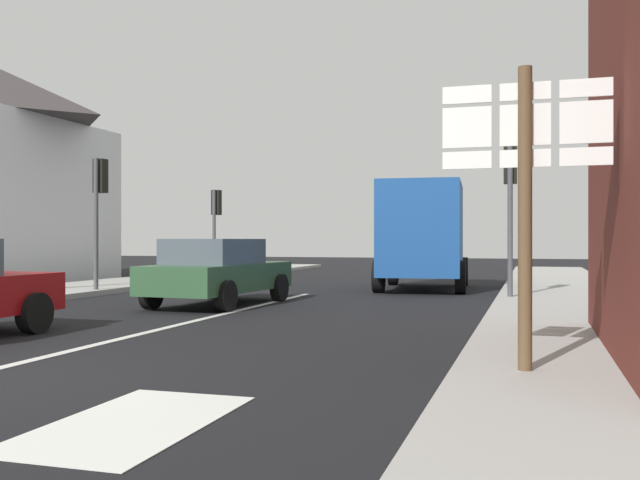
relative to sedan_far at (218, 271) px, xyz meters
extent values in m
plane|color=black|center=(0.93, 1.54, -0.76)|extent=(80.00, 80.00, 0.00)
cube|color=#9E9B96|center=(7.40, -0.46, -0.69)|extent=(3.01, 44.00, 0.14)
cube|color=silver|center=(0.93, -2.46, -0.75)|extent=(0.16, 12.00, 0.01)
cube|color=silver|center=(3.66, -9.46, -0.75)|extent=(1.20, 2.20, 0.01)
cube|color=silver|center=(-12.15, 10.23, -0.41)|extent=(4.33, 1.20, 0.70)
cylinder|color=black|center=(-0.67, -5.19, -0.44)|extent=(0.22, 0.64, 0.64)
cube|color=#2D5133|center=(0.00, 0.07, -0.14)|extent=(1.99, 4.30, 0.60)
cube|color=#47515B|center=(-0.01, -0.18, 0.43)|extent=(1.67, 2.19, 0.55)
cylinder|color=black|center=(-0.79, 1.47, -0.44)|extent=(0.26, 0.65, 0.64)
cylinder|color=black|center=(0.96, 1.36, -0.44)|extent=(0.26, 0.65, 0.64)
cylinder|color=black|center=(-0.95, -1.23, -0.44)|extent=(0.26, 0.65, 0.64)
cylinder|color=black|center=(0.80, -1.33, -0.44)|extent=(0.26, 0.65, 0.64)
cube|color=#19478C|center=(3.68, 5.67, 0.99)|extent=(2.46, 3.85, 2.60)
cube|color=#19478C|center=(3.50, 8.17, 0.69)|extent=(2.18, 1.45, 2.00)
cube|color=#47515B|center=(3.50, 8.22, 1.49)|extent=(1.76, 0.23, 0.70)
cylinder|color=black|center=(2.41, 8.04, -0.31)|extent=(0.34, 0.92, 0.90)
cylinder|color=black|center=(4.60, 8.20, -0.31)|extent=(0.34, 0.92, 0.90)
cylinder|color=black|center=(2.65, 4.65, -0.31)|extent=(0.34, 0.92, 0.90)
cylinder|color=black|center=(4.85, 4.80, -0.31)|extent=(0.34, 0.92, 0.90)
cylinder|color=brown|center=(6.62, -6.98, 0.84)|extent=(0.14, 0.14, 3.20)
cube|color=white|center=(6.04, -6.93, 2.20)|extent=(0.50, 0.03, 0.18)
cube|color=black|center=(6.04, -6.91, 2.20)|extent=(0.43, 0.01, 0.13)
cube|color=white|center=(6.04, -6.93, 1.86)|extent=(0.50, 0.03, 0.42)
cube|color=black|center=(6.04, -6.91, 1.86)|extent=(0.43, 0.01, 0.32)
cube|color=white|center=(6.04, -6.93, 1.52)|extent=(0.50, 0.03, 0.18)
cube|color=black|center=(6.04, -6.91, 1.52)|extent=(0.43, 0.01, 0.13)
cube|color=white|center=(6.62, -6.93, 2.20)|extent=(0.50, 0.03, 0.18)
cube|color=black|center=(6.62, -6.91, 2.20)|extent=(0.43, 0.01, 0.13)
cube|color=white|center=(6.62, -6.93, 1.86)|extent=(0.50, 0.03, 0.42)
cube|color=black|center=(6.62, -6.91, 1.86)|extent=(0.43, 0.01, 0.32)
cube|color=white|center=(6.62, -6.93, 1.52)|extent=(0.50, 0.03, 0.18)
cube|color=black|center=(6.62, -6.91, 1.52)|extent=(0.43, 0.01, 0.13)
cube|color=white|center=(7.20, -6.93, 2.20)|extent=(0.50, 0.03, 0.18)
cube|color=black|center=(7.20, -6.91, 2.20)|extent=(0.43, 0.01, 0.13)
cube|color=white|center=(7.20, -6.93, 1.86)|extent=(0.50, 0.03, 0.42)
cube|color=black|center=(7.20, -6.91, 1.86)|extent=(0.43, 0.01, 0.32)
cube|color=white|center=(7.20, -6.93, 1.52)|extent=(0.50, 0.03, 0.18)
cube|color=black|center=(7.20, -6.91, 1.52)|extent=(0.43, 0.01, 0.13)
cylinder|color=#47474C|center=(-4.33, 9.02, 0.86)|extent=(0.12, 0.12, 3.25)
cube|color=black|center=(-4.33, 9.22, 2.04)|extent=(0.30, 0.28, 0.90)
sphere|color=red|center=(-4.33, 9.36, 2.31)|extent=(0.18, 0.18, 0.18)
sphere|color=#3C2303|center=(-4.33, 9.36, 2.03)|extent=(0.18, 0.18, 0.18)
sphere|color=black|center=(-4.33, 9.36, 1.75)|extent=(0.18, 0.18, 0.18)
cylinder|color=#47474C|center=(6.19, 2.52, 1.07)|extent=(0.12, 0.12, 3.66)
cube|color=black|center=(6.19, 2.72, 2.45)|extent=(0.30, 0.28, 0.90)
sphere|color=red|center=(6.19, 2.86, 2.72)|extent=(0.18, 0.18, 0.18)
sphere|color=#3C2303|center=(6.19, 2.86, 2.44)|extent=(0.18, 0.18, 0.18)
sphere|color=black|center=(6.19, 2.86, 2.16)|extent=(0.18, 0.18, 0.18)
cylinder|color=#47474C|center=(-4.33, 1.79, 1.04)|extent=(0.12, 0.12, 3.60)
cube|color=black|center=(-4.33, 1.99, 2.39)|extent=(0.30, 0.28, 0.90)
sphere|color=red|center=(-4.33, 2.13, 2.66)|extent=(0.18, 0.18, 0.18)
sphere|color=#3C2303|center=(-4.33, 2.13, 2.38)|extent=(0.18, 0.18, 0.18)
sphere|color=black|center=(-4.33, 2.13, 2.10)|extent=(0.18, 0.18, 0.18)
camera|label=1|loc=(6.70, -14.42, 0.70)|focal=39.92mm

